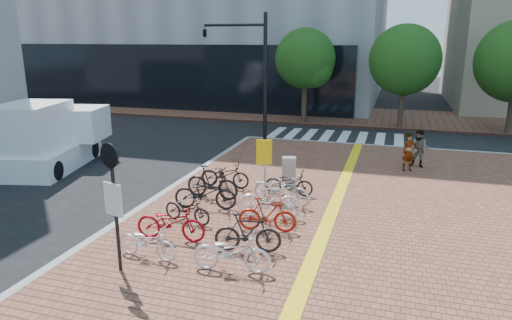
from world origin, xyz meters
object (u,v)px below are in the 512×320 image
(bike_8, at_px, (267,215))
(bike_9, at_px, (270,200))
(traffic_light_pole, at_px, (237,54))
(box_truck, at_px, (51,137))
(bike_1, at_px, (171,222))
(pedestrian_a, at_px, (409,152))
(yellow_sign, at_px, (265,157))
(bike_2, at_px, (187,209))
(bike_3, at_px, (205,193))
(bike_4, at_px, (212,182))
(bike_5, at_px, (225,174))
(utility_box, at_px, (289,172))
(bike_7, at_px, (248,233))
(pedestrian_b, at_px, (420,149))
(bike_10, at_px, (281,189))
(bike_6, at_px, (231,252))
(notice_sign, at_px, (113,192))
(bike_11, at_px, (289,183))
(bike_0, at_px, (147,242))

(bike_8, height_order, bike_9, bike_9)
(traffic_light_pole, distance_m, box_truck, 9.77)
(bike_1, relative_size, traffic_light_pole, 0.30)
(pedestrian_a, bearing_deg, yellow_sign, -163.98)
(bike_2, height_order, bike_3, bike_3)
(bike_4, distance_m, bike_5, 1.26)
(utility_box, xyz_separation_m, box_truck, (-10.36, -0.13, 0.66))
(bike_5, height_order, traffic_light_pole, traffic_light_pole)
(bike_3, height_order, bike_7, bike_3)
(bike_9, height_order, traffic_light_pole, traffic_light_pole)
(bike_7, distance_m, pedestrian_b, 10.65)
(bike_8, xyz_separation_m, pedestrian_a, (3.89, 7.59, 0.29))
(bike_3, bearing_deg, bike_10, -73.48)
(bike_4, distance_m, utility_box, 3.03)
(bike_10, height_order, pedestrian_b, pedestrian_b)
(utility_box, relative_size, traffic_light_pole, 0.17)
(bike_9, height_order, pedestrian_a, pedestrian_a)
(box_truck, bearing_deg, bike_8, -20.78)
(bike_5, xyz_separation_m, utility_box, (2.19, 0.84, 0.07))
(bike_4, xyz_separation_m, utility_box, (2.18, 2.09, -0.03))
(bike_1, relative_size, bike_3, 0.96)
(pedestrian_a, bearing_deg, bike_4, -168.16)
(bike_2, bearing_deg, bike_3, 8.07)
(bike_2, xyz_separation_m, bike_6, (2.27, -2.40, 0.07))
(pedestrian_b, bearing_deg, bike_7, -100.54)
(bike_5, height_order, pedestrian_a, pedestrian_a)
(bike_4, distance_m, notice_sign, 5.50)
(bike_11, bearing_deg, pedestrian_a, -43.63)
(bike_5, xyz_separation_m, bike_9, (2.35, -2.42, 0.10))
(bike_11, bearing_deg, bike_2, 143.52)
(bike_8, xyz_separation_m, pedestrian_b, (4.33, 8.29, 0.30))
(box_truck, bearing_deg, pedestrian_a, 13.59)
(bike_9, bearing_deg, yellow_sign, 11.15)
(bike_2, distance_m, bike_10, 3.25)
(bike_7, relative_size, bike_9, 0.89)
(bike_5, height_order, bike_10, bike_10)
(bike_7, relative_size, bike_8, 1.04)
(bike_10, height_order, box_truck, box_truck)
(bike_1, distance_m, yellow_sign, 4.50)
(utility_box, bearing_deg, box_truck, -179.26)
(bike_1, xyz_separation_m, bike_4, (-0.21, 3.43, 0.07))
(bike_6, relative_size, bike_8, 1.13)
(bike_0, xyz_separation_m, bike_5, (-0.14, 5.80, 0.05))
(bike_4, xyz_separation_m, bike_7, (2.41, -3.49, -0.06))
(bike_2, relative_size, bike_4, 0.84)
(bike_8, xyz_separation_m, notice_sign, (-2.70, -3.22, 1.45))
(bike_5, xyz_separation_m, notice_sign, (-0.16, -6.57, 1.47))
(bike_8, relative_size, traffic_light_pole, 0.25)
(bike_5, xyz_separation_m, bike_10, (2.39, -1.13, 0.04))
(traffic_light_pole, bearing_deg, bike_5, -74.04)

